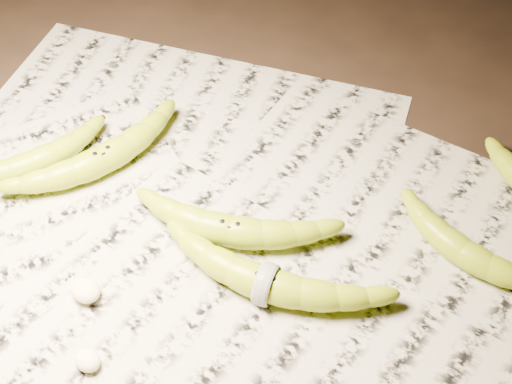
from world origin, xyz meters
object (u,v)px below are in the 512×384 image
Objects in this scene: banana_left_b at (34,160)px; banana_center at (231,229)px; banana_upper_a at (464,250)px; banana_left_a at (102,157)px; banana_taped at (266,282)px.

banana_left_b is 0.84× the size of banana_center.
banana_left_b is 0.52m from banana_upper_a.
banana_center is 0.26m from banana_upper_a.
banana_left_b is (-0.07, -0.05, -0.00)m from banana_left_a.
banana_left_a is 1.24× the size of banana_upper_a.
banana_taped is at bearing -49.14° from banana_center.
banana_upper_a is (0.23, 0.13, -0.00)m from banana_center.
banana_center is (0.26, 0.05, 0.00)m from banana_left_b.
banana_left_b is 0.34m from banana_taped.
banana_left_a is at bearing 158.83° from banana_taped.
banana_upper_a is (0.42, 0.13, -0.00)m from banana_left_a.
banana_left_b is 0.27m from banana_center.
banana_left_a is 1.03× the size of banana_center.
banana_left_a is 0.20m from banana_center.
banana_taped reaches higher than banana_left_b.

